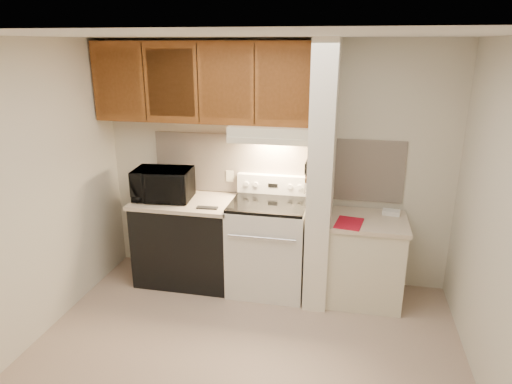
# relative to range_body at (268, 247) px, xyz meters

# --- Properties ---
(floor) EXTENTS (3.60, 3.60, 0.00)m
(floor) POSITION_rel_range_body_xyz_m (0.00, -1.16, -0.46)
(floor) COLOR tan
(floor) RESTS_ON ground
(ceiling) EXTENTS (3.60, 3.60, 0.00)m
(ceiling) POSITION_rel_range_body_xyz_m (0.00, -1.16, 2.04)
(ceiling) COLOR white
(ceiling) RESTS_ON wall_back
(wall_back) EXTENTS (3.60, 2.50, 0.02)m
(wall_back) POSITION_rel_range_body_xyz_m (0.00, 0.34, 0.79)
(wall_back) COLOR beige
(wall_back) RESTS_ON floor
(wall_left) EXTENTS (0.02, 3.00, 2.50)m
(wall_left) POSITION_rel_range_body_xyz_m (-1.80, -1.16, 0.79)
(wall_left) COLOR beige
(wall_left) RESTS_ON floor
(wall_right) EXTENTS (0.02, 3.00, 2.50)m
(wall_right) POSITION_rel_range_body_xyz_m (1.80, -1.16, 0.79)
(wall_right) COLOR beige
(wall_right) RESTS_ON floor
(backsplash) EXTENTS (2.60, 0.02, 0.63)m
(backsplash) POSITION_rel_range_body_xyz_m (0.00, 0.33, 0.78)
(backsplash) COLOR beige
(backsplash) RESTS_ON wall_back
(range_body) EXTENTS (0.76, 0.65, 0.92)m
(range_body) POSITION_rel_range_body_xyz_m (0.00, 0.00, 0.00)
(range_body) COLOR silver
(range_body) RESTS_ON floor
(oven_window) EXTENTS (0.50, 0.01, 0.30)m
(oven_window) POSITION_rel_range_body_xyz_m (0.00, -0.32, 0.04)
(oven_window) COLOR black
(oven_window) RESTS_ON range_body
(oven_handle) EXTENTS (0.65, 0.02, 0.02)m
(oven_handle) POSITION_rel_range_body_xyz_m (0.00, -0.35, 0.26)
(oven_handle) COLOR silver
(oven_handle) RESTS_ON range_body
(cooktop) EXTENTS (0.74, 0.64, 0.03)m
(cooktop) POSITION_rel_range_body_xyz_m (0.00, 0.00, 0.48)
(cooktop) COLOR black
(cooktop) RESTS_ON range_body
(range_backguard) EXTENTS (0.76, 0.08, 0.20)m
(range_backguard) POSITION_rel_range_body_xyz_m (0.00, 0.28, 0.59)
(range_backguard) COLOR silver
(range_backguard) RESTS_ON range_body
(range_display) EXTENTS (0.10, 0.01, 0.04)m
(range_display) POSITION_rel_range_body_xyz_m (0.00, 0.24, 0.59)
(range_display) COLOR black
(range_display) RESTS_ON range_backguard
(range_knob_left_outer) EXTENTS (0.05, 0.02, 0.05)m
(range_knob_left_outer) POSITION_rel_range_body_xyz_m (-0.28, 0.24, 0.59)
(range_knob_left_outer) COLOR silver
(range_knob_left_outer) RESTS_ON range_backguard
(range_knob_left_inner) EXTENTS (0.05, 0.02, 0.05)m
(range_knob_left_inner) POSITION_rel_range_body_xyz_m (-0.18, 0.24, 0.59)
(range_knob_left_inner) COLOR silver
(range_knob_left_inner) RESTS_ON range_backguard
(range_knob_right_inner) EXTENTS (0.05, 0.02, 0.05)m
(range_knob_right_inner) POSITION_rel_range_body_xyz_m (0.18, 0.24, 0.59)
(range_knob_right_inner) COLOR silver
(range_knob_right_inner) RESTS_ON range_backguard
(range_knob_right_outer) EXTENTS (0.05, 0.02, 0.05)m
(range_knob_right_outer) POSITION_rel_range_body_xyz_m (0.28, 0.24, 0.59)
(range_knob_right_outer) COLOR silver
(range_knob_right_outer) RESTS_ON range_backguard
(dishwasher_front) EXTENTS (1.00, 0.63, 0.87)m
(dishwasher_front) POSITION_rel_range_body_xyz_m (-0.88, 0.01, -0.03)
(dishwasher_front) COLOR black
(dishwasher_front) RESTS_ON floor
(left_countertop) EXTENTS (1.04, 0.67, 0.04)m
(left_countertop) POSITION_rel_range_body_xyz_m (-0.88, 0.01, 0.43)
(left_countertop) COLOR beige
(left_countertop) RESTS_ON dishwasher_front
(spoon_rest) EXTENTS (0.21, 0.08, 0.01)m
(spoon_rest) POSITION_rel_range_body_xyz_m (-0.58, -0.19, 0.46)
(spoon_rest) COLOR black
(spoon_rest) RESTS_ON left_countertop
(teal_jar) EXTENTS (0.11, 0.11, 0.10)m
(teal_jar) POSITION_rel_range_body_xyz_m (-1.23, 0.23, 0.50)
(teal_jar) COLOR #26716E
(teal_jar) RESTS_ON left_countertop
(outlet) EXTENTS (0.08, 0.01, 0.12)m
(outlet) POSITION_rel_range_body_xyz_m (-0.48, 0.32, 0.64)
(outlet) COLOR beige
(outlet) RESTS_ON backsplash
(microwave) EXTENTS (0.61, 0.44, 0.32)m
(microwave) POSITION_rel_range_body_xyz_m (-1.10, -0.01, 0.61)
(microwave) COLOR black
(microwave) RESTS_ON left_countertop
(partition_pillar) EXTENTS (0.22, 0.70, 2.50)m
(partition_pillar) POSITION_rel_range_body_xyz_m (0.51, -0.01, 0.79)
(partition_pillar) COLOR white
(partition_pillar) RESTS_ON floor
(pillar_trim) EXTENTS (0.01, 0.70, 0.04)m
(pillar_trim) POSITION_rel_range_body_xyz_m (0.39, -0.01, 0.84)
(pillar_trim) COLOR brown
(pillar_trim) RESTS_ON partition_pillar
(knife_strip) EXTENTS (0.02, 0.42, 0.04)m
(knife_strip) POSITION_rel_range_body_xyz_m (0.39, -0.06, 0.86)
(knife_strip) COLOR black
(knife_strip) RESTS_ON partition_pillar
(knife_blade_a) EXTENTS (0.01, 0.03, 0.16)m
(knife_blade_a) POSITION_rel_range_body_xyz_m (0.38, -0.22, 0.76)
(knife_blade_a) COLOR silver
(knife_blade_a) RESTS_ON knife_strip
(knife_handle_a) EXTENTS (0.02, 0.02, 0.10)m
(knife_handle_a) POSITION_rel_range_body_xyz_m (0.38, -0.22, 0.91)
(knife_handle_a) COLOR black
(knife_handle_a) RESTS_ON knife_strip
(knife_blade_b) EXTENTS (0.01, 0.04, 0.18)m
(knife_blade_b) POSITION_rel_range_body_xyz_m (0.38, -0.13, 0.75)
(knife_blade_b) COLOR silver
(knife_blade_b) RESTS_ON knife_strip
(knife_handle_b) EXTENTS (0.02, 0.02, 0.10)m
(knife_handle_b) POSITION_rel_range_body_xyz_m (0.38, -0.14, 0.91)
(knife_handle_b) COLOR black
(knife_handle_b) RESTS_ON knife_strip
(knife_blade_c) EXTENTS (0.01, 0.04, 0.20)m
(knife_blade_c) POSITION_rel_range_body_xyz_m (0.38, -0.05, 0.74)
(knife_blade_c) COLOR silver
(knife_blade_c) RESTS_ON knife_strip
(knife_handle_c) EXTENTS (0.02, 0.02, 0.10)m
(knife_handle_c) POSITION_rel_range_body_xyz_m (0.38, -0.07, 0.91)
(knife_handle_c) COLOR black
(knife_handle_c) RESTS_ON knife_strip
(knife_blade_d) EXTENTS (0.01, 0.04, 0.16)m
(knife_blade_d) POSITION_rel_range_body_xyz_m (0.38, 0.01, 0.76)
(knife_blade_d) COLOR silver
(knife_blade_d) RESTS_ON knife_strip
(knife_handle_d) EXTENTS (0.02, 0.02, 0.10)m
(knife_handle_d) POSITION_rel_range_body_xyz_m (0.38, 0.02, 0.91)
(knife_handle_d) COLOR black
(knife_handle_d) RESTS_ON knife_strip
(knife_blade_e) EXTENTS (0.01, 0.04, 0.18)m
(knife_blade_e) POSITION_rel_range_body_xyz_m (0.38, 0.11, 0.75)
(knife_blade_e) COLOR silver
(knife_blade_e) RESTS_ON knife_strip
(knife_handle_e) EXTENTS (0.02, 0.02, 0.10)m
(knife_handle_e) POSITION_rel_range_body_xyz_m (0.38, 0.10, 0.91)
(knife_handle_e) COLOR black
(knife_handle_e) RESTS_ON knife_strip
(oven_mitt) EXTENTS (0.03, 0.10, 0.23)m
(oven_mitt) POSITION_rel_range_body_xyz_m (0.38, 0.17, 0.69)
(oven_mitt) COLOR slate
(oven_mitt) RESTS_ON partition_pillar
(right_cab_base) EXTENTS (0.70, 0.60, 0.81)m
(right_cab_base) POSITION_rel_range_body_xyz_m (0.97, -0.01, -0.06)
(right_cab_base) COLOR beige
(right_cab_base) RESTS_ON floor
(right_countertop) EXTENTS (0.74, 0.64, 0.04)m
(right_countertop) POSITION_rel_range_body_xyz_m (0.97, -0.01, 0.37)
(right_countertop) COLOR beige
(right_countertop) RESTS_ON right_cab_base
(red_folder) EXTENTS (0.28, 0.35, 0.01)m
(red_folder) POSITION_rel_range_body_xyz_m (0.79, -0.16, 0.40)
(red_folder) COLOR #AC0E21
(red_folder) RESTS_ON right_countertop
(white_box) EXTENTS (0.18, 0.13, 0.04)m
(white_box) POSITION_rel_range_body_xyz_m (1.19, 0.17, 0.41)
(white_box) COLOR white
(white_box) RESTS_ON right_countertop
(range_hood) EXTENTS (0.78, 0.44, 0.15)m
(range_hood) POSITION_rel_range_body_xyz_m (0.00, 0.12, 1.17)
(range_hood) COLOR beige
(range_hood) RESTS_ON upper_cabinets
(hood_lip) EXTENTS (0.78, 0.04, 0.06)m
(hood_lip) POSITION_rel_range_body_xyz_m (0.00, -0.08, 1.12)
(hood_lip) COLOR beige
(hood_lip) RESTS_ON range_hood
(upper_cabinets) EXTENTS (2.18, 0.33, 0.77)m
(upper_cabinets) POSITION_rel_range_body_xyz_m (-0.69, 0.17, 1.62)
(upper_cabinets) COLOR brown
(upper_cabinets) RESTS_ON wall_back
(cab_door_a) EXTENTS (0.46, 0.01, 0.63)m
(cab_door_a) POSITION_rel_range_body_xyz_m (-1.51, 0.01, 1.62)
(cab_door_a) COLOR brown
(cab_door_a) RESTS_ON upper_cabinets
(cab_gap_a) EXTENTS (0.01, 0.01, 0.73)m
(cab_gap_a) POSITION_rel_range_body_xyz_m (-1.23, 0.01, 1.62)
(cab_gap_a) COLOR black
(cab_gap_a) RESTS_ON upper_cabinets
(cab_door_b) EXTENTS (0.46, 0.01, 0.63)m
(cab_door_b) POSITION_rel_range_body_xyz_m (-0.96, 0.01, 1.62)
(cab_door_b) COLOR brown
(cab_door_b) RESTS_ON upper_cabinets
(cab_gap_b) EXTENTS (0.01, 0.01, 0.73)m
(cab_gap_b) POSITION_rel_range_body_xyz_m (-0.69, 0.01, 1.62)
(cab_gap_b) COLOR black
(cab_gap_b) RESTS_ON upper_cabinets
(cab_door_c) EXTENTS (0.46, 0.01, 0.63)m
(cab_door_c) POSITION_rel_range_body_xyz_m (-0.42, 0.01, 1.62)
(cab_door_c) COLOR brown
(cab_door_c) RESTS_ON upper_cabinets
(cab_gap_c) EXTENTS (0.01, 0.01, 0.73)m
(cab_gap_c) POSITION_rel_range_body_xyz_m (-0.14, 0.01, 1.62)
(cab_gap_c) COLOR black
(cab_gap_c) RESTS_ON upper_cabinets
(cab_door_d) EXTENTS (0.46, 0.01, 0.63)m
(cab_door_d) POSITION_rel_range_body_xyz_m (0.13, 0.01, 1.62)
(cab_door_d) COLOR brown
(cab_door_d) RESTS_ON upper_cabinets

